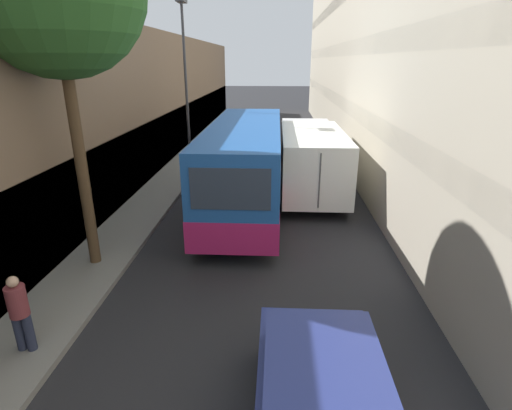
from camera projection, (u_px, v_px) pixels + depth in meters
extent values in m
plane|color=#232326|center=(263.00, 198.00, 16.14)|extent=(150.00, 150.00, 0.00)
cube|color=gray|center=(158.00, 194.00, 16.32)|extent=(1.80, 60.00, 0.14)
cube|color=brown|center=(97.00, 113.00, 15.32)|extent=(2.40, 60.00, 6.64)
cube|color=black|center=(120.00, 164.00, 15.96)|extent=(1.08, 60.00, 2.65)
cube|color=#A89E89|center=(414.00, 32.00, 13.78)|extent=(2.40, 60.00, 12.32)
cube|color=#333D47|center=(385.00, 122.00, 14.86)|extent=(1.08, 60.00, 0.70)
cube|color=#333D47|center=(393.00, 43.00, 13.94)|extent=(1.08, 60.00, 0.70)
cube|color=navy|center=(323.00, 371.00, 5.47)|extent=(1.62, 2.11, 0.51)
cylinder|color=black|center=(264.00, 367.00, 6.82)|extent=(0.16, 0.60, 0.60)
cylinder|color=black|center=(364.00, 371.00, 6.73)|extent=(0.16, 0.60, 0.60)
cube|color=#1E519E|center=(245.00, 161.00, 14.51)|extent=(2.46, 9.61, 2.68)
cube|color=#B21E5B|center=(246.00, 185.00, 14.82)|extent=(2.48, 9.63, 0.90)
cube|color=#2D3847|center=(245.00, 151.00, 14.38)|extent=(2.50, 8.84, 0.86)
cube|color=#2D3847|center=(230.00, 189.00, 9.83)|extent=(2.02, 0.04, 1.07)
cylinder|color=black|center=(227.00, 173.00, 17.80)|extent=(0.24, 1.00, 1.00)
cylinder|color=black|center=(275.00, 174.00, 17.69)|extent=(0.24, 1.00, 1.00)
cylinder|color=black|center=(203.00, 225.00, 12.20)|extent=(0.24, 1.00, 1.00)
cylinder|color=black|center=(274.00, 226.00, 12.10)|extent=(0.24, 1.00, 1.00)
cube|color=silver|center=(305.00, 142.00, 19.97)|extent=(2.32, 2.38, 1.98)
cube|color=silver|center=(312.00, 159.00, 15.95)|extent=(2.41, 6.11, 2.19)
cube|color=#4C4C4C|center=(320.00, 181.00, 13.08)|extent=(0.05, 0.02, 1.86)
cylinder|color=black|center=(283.00, 159.00, 20.34)|extent=(0.22, 0.96, 0.96)
cylinder|color=black|center=(326.00, 160.00, 20.23)|extent=(0.22, 0.96, 0.96)
cylinder|color=black|center=(285.00, 197.00, 14.78)|extent=(0.22, 0.96, 0.96)
cylinder|color=black|center=(344.00, 198.00, 14.67)|extent=(0.22, 0.96, 0.96)
cube|color=#BCBCC1|center=(253.00, 132.00, 24.85)|extent=(1.97, 4.38, 1.60)
cube|color=#2D3847|center=(255.00, 123.00, 26.50)|extent=(1.58, 0.04, 0.56)
cylinder|color=black|center=(241.00, 139.00, 26.33)|extent=(0.16, 0.64, 0.64)
cylinder|color=black|center=(268.00, 140.00, 26.24)|extent=(0.16, 0.64, 0.64)
cylinder|color=black|center=(237.00, 147.00, 23.95)|extent=(0.16, 0.64, 0.64)
cylinder|color=black|center=(266.00, 148.00, 23.86)|extent=(0.16, 0.64, 0.64)
cylinder|color=#23283D|center=(19.00, 332.00, 7.36)|extent=(0.17, 0.17, 0.74)
cylinder|color=#23283D|center=(29.00, 332.00, 7.35)|extent=(0.17, 0.17, 0.74)
cylinder|color=brown|center=(17.00, 301.00, 7.13)|extent=(0.34, 0.34, 0.59)
sphere|color=tan|center=(12.00, 282.00, 7.00)|extent=(0.20, 0.20, 0.20)
cylinder|color=#38383D|center=(186.00, 93.00, 18.26)|extent=(0.12, 0.12, 7.42)
cylinder|color=#4C3823|center=(82.00, 166.00, 9.87)|extent=(0.28, 0.28, 5.25)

